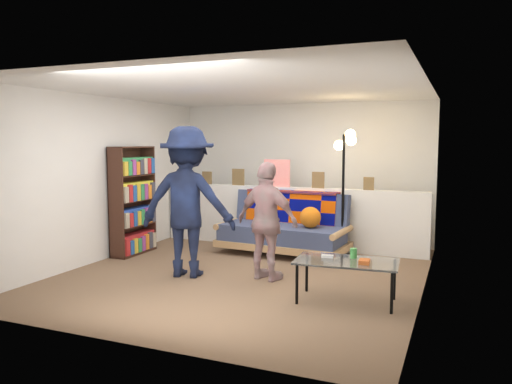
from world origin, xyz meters
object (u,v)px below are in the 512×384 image
(person_left, at_px, (187,202))
(person_right, at_px, (267,221))
(bookshelf, at_px, (133,204))
(futon_sofa, at_px, (285,228))
(floor_lamp, at_px, (345,167))
(coffee_table, at_px, (347,263))

(person_left, relative_size, person_right, 1.30)
(bookshelf, height_order, person_left, person_left)
(futon_sofa, distance_m, floor_lamp, 1.32)
(person_right, bearing_deg, coffee_table, 170.94)
(bookshelf, distance_m, floor_lamp, 3.31)
(coffee_table, xyz_separation_m, person_right, (-1.12, 0.48, 0.32))
(bookshelf, distance_m, coffee_table, 3.76)
(coffee_table, bearing_deg, person_left, 172.53)
(coffee_table, bearing_deg, bookshelf, 163.46)
(bookshelf, xyz_separation_m, floor_lamp, (3.08, 1.05, 0.59))
(person_right, bearing_deg, floor_lamp, -96.35)
(coffee_table, xyz_separation_m, person_left, (-2.15, 0.28, 0.54))
(bookshelf, height_order, floor_lamp, floor_lamp)
(coffee_table, relative_size, floor_lamp, 0.59)
(person_left, height_order, person_right, person_left)
(bookshelf, relative_size, person_right, 1.12)
(bookshelf, xyz_separation_m, coffee_table, (3.59, -1.07, -0.35))
(coffee_table, distance_m, person_right, 1.26)
(futon_sofa, xyz_separation_m, person_left, (-0.76, -1.69, 0.57))
(futon_sofa, bearing_deg, person_left, -114.09)
(futon_sofa, xyz_separation_m, floor_lamp, (0.89, 0.15, 0.97))
(person_left, bearing_deg, floor_lamp, -142.54)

